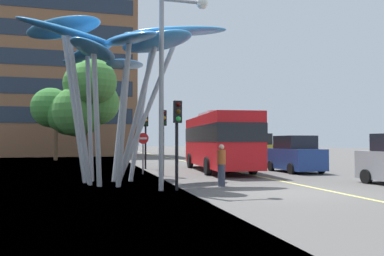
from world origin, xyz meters
The scene contains 16 objects.
ground centered at (-0.72, 0.00, -0.05)m, with size 120.00×240.00×0.10m.
red_bus centered at (0.69, 9.93, 1.92)m, with size 3.38×10.02×3.52m.
leaf_sculpture centered at (-5.73, 4.38, 5.66)m, with size 9.15×8.59×7.38m.
traffic_light_kerb_near centered at (-3.77, 1.45, 2.37)m, with size 0.28×0.42×3.26m.
traffic_light_kerb_far centered at (-3.16, 7.41, 2.46)m, with size 0.28×0.42×3.38m.
traffic_light_island_mid centered at (-3.28, 12.83, 2.57)m, with size 0.28×0.42×3.54m.
car_parked_mid centered at (4.67, 7.97, 0.99)m, with size 2.04×3.92×2.11m.
car_parked_far centered at (4.91, 14.07, 1.09)m, with size 2.02×3.97×2.34m.
car_side_street centered at (5.39, 20.47, 1.07)m, with size 1.91×4.07×2.28m.
car_far_side centered at (4.94, 26.25, 1.05)m, with size 2.10×3.90×2.25m.
street_lamp centered at (-3.90, 1.61, 4.67)m, with size 1.86×0.44×7.24m.
tree_pavement_near centered at (-6.95, 17.05, 4.97)m, with size 4.80×5.09×7.64m.
tree_pavement_far centered at (-9.34, 27.15, 4.57)m, with size 5.37×4.61×6.90m.
pedestrian centered at (-1.77, 2.35, 0.84)m, with size 0.34×0.34×1.67m.
no_entry_sign centered at (-3.98, 9.00, 1.51)m, with size 0.60×0.12×2.24m.
backdrop_building centered at (-11.11, 39.93, 11.34)m, with size 19.83×11.49×22.68m.
Camera 1 is at (-6.94, -12.54, 1.80)m, focal length 36.93 mm.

